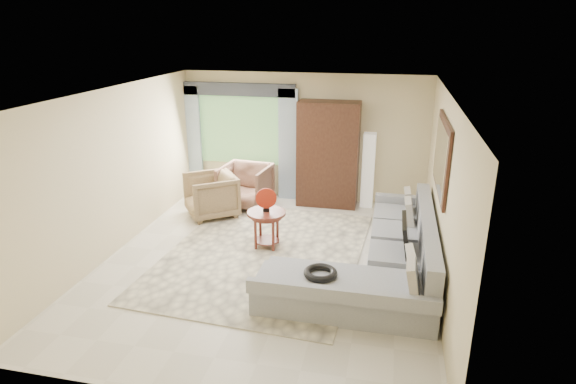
% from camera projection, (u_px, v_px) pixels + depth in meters
% --- Properties ---
extents(ground, '(6.00, 6.00, 0.00)m').
position_uv_depth(ground, '(268.00, 261.00, 7.51)').
color(ground, silver).
rests_on(ground, ground).
extents(area_rug, '(3.23, 4.17, 0.02)m').
position_uv_depth(area_rug, '(264.00, 253.00, 7.75)').
color(area_rug, '#F2E7C0').
rests_on(area_rug, ground).
extents(sectional_sofa, '(2.30, 3.46, 0.90)m').
position_uv_depth(sectional_sofa, '(384.00, 262.00, 6.89)').
color(sectional_sofa, '#A6AAAF').
rests_on(sectional_sofa, ground).
extents(tv_screen, '(0.14, 0.74, 0.48)m').
position_uv_depth(tv_screen, '(406.00, 236.00, 6.70)').
color(tv_screen, black).
rests_on(tv_screen, sectional_sofa).
extents(garden_hose, '(0.43, 0.43, 0.09)m').
position_uv_depth(garden_hose, '(320.00, 273.00, 6.06)').
color(garden_hose, black).
rests_on(garden_hose, sectional_sofa).
extents(coffee_table, '(0.63, 0.63, 0.63)m').
position_uv_depth(coffee_table, '(267.00, 229.00, 7.88)').
color(coffee_table, '#481813').
rests_on(coffee_table, ground).
extents(red_disc, '(0.33, 0.13, 0.34)m').
position_uv_depth(red_disc, '(266.00, 198.00, 7.71)').
color(red_disc, '#A52310').
rests_on(red_disc, coffee_table).
extents(armchair_left, '(1.25, 1.25, 0.83)m').
position_uv_depth(armchair_left, '(211.00, 195.00, 9.17)').
color(armchair_left, '#957851').
rests_on(armchair_left, ground).
extents(armchair_right, '(1.01, 1.04, 0.86)m').
position_uv_depth(armchair_right, '(245.00, 186.00, 9.64)').
color(armchair_right, brown).
rests_on(armchair_right, ground).
extents(potted_plant, '(0.53, 0.49, 0.48)m').
position_uv_depth(potted_plant, '(201.00, 191.00, 9.95)').
color(potted_plant, '#999999').
rests_on(potted_plant, ground).
extents(armoire, '(1.20, 0.55, 2.10)m').
position_uv_depth(armoire, '(328.00, 154.00, 9.56)').
color(armoire, black).
rests_on(armoire, ground).
extents(floor_lamp, '(0.24, 0.24, 1.50)m').
position_uv_depth(floor_lamp, '(368.00, 170.00, 9.55)').
color(floor_lamp, silver).
rests_on(floor_lamp, ground).
extents(window, '(1.80, 0.04, 1.40)m').
position_uv_depth(window, '(240.00, 130.00, 10.05)').
color(window, '#669E59').
rests_on(window, wall_back).
extents(curtain_left, '(0.40, 0.08, 2.30)m').
position_uv_depth(curtain_left, '(192.00, 140.00, 10.26)').
color(curtain_left, '#9EB7CC').
rests_on(curtain_left, ground).
extents(curtain_right, '(0.40, 0.08, 2.30)m').
position_uv_depth(curtain_right, '(288.00, 145.00, 9.84)').
color(curtain_right, '#9EB7CC').
rests_on(curtain_right, ground).
extents(valance, '(2.40, 0.12, 0.26)m').
position_uv_depth(valance, '(238.00, 89.00, 9.70)').
color(valance, '#1E232D').
rests_on(valance, wall_back).
extents(wall_mirror, '(0.05, 1.70, 1.05)m').
position_uv_depth(wall_mirror, '(442.00, 156.00, 6.75)').
color(wall_mirror, black).
rests_on(wall_mirror, wall_right).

